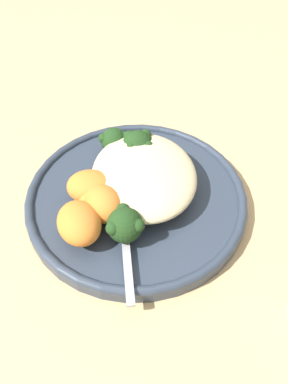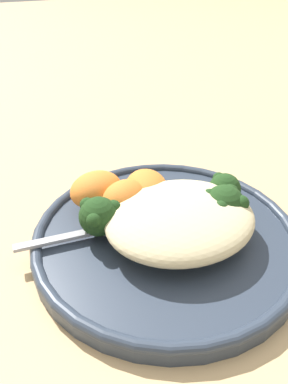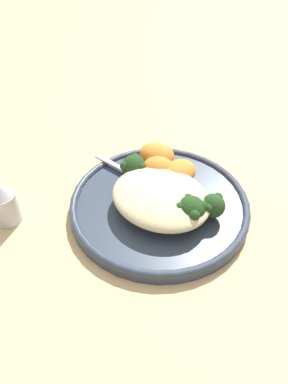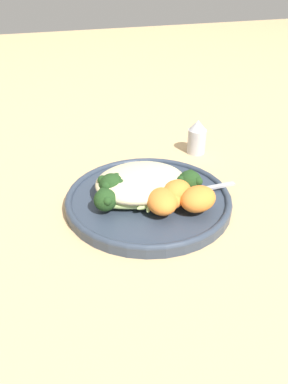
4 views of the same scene
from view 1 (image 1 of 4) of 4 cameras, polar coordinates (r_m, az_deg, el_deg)
ground_plane at (r=0.48m, az=-0.87°, el=-3.42°), size 4.00×4.00×0.00m
plate at (r=0.49m, az=-1.64°, el=-0.80°), size 0.28×0.28×0.02m
quinoa_mound at (r=0.47m, az=0.01°, el=2.68°), size 0.16×0.13×0.04m
broccoli_stalk_0 at (r=0.43m, az=-3.57°, el=-3.85°), size 0.13×0.06×0.04m
broccoli_stalk_1 at (r=0.46m, az=-0.58°, el=-0.26°), size 0.07×0.09×0.03m
broccoli_stalk_2 at (r=0.48m, az=-1.89°, el=2.19°), size 0.03×0.09×0.03m
broccoli_stalk_3 at (r=0.50m, az=-1.37°, el=6.54°), size 0.08×0.09×0.04m
broccoli_stalk_4 at (r=0.51m, az=-4.85°, el=6.62°), size 0.11×0.06×0.04m
sweet_potato_chunk_0 at (r=0.46m, az=-8.03°, el=0.78°), size 0.06×0.07×0.04m
sweet_potato_chunk_1 at (r=0.44m, az=-6.12°, el=-1.80°), size 0.07×0.06×0.04m
sweet_potato_chunk_2 at (r=0.43m, az=-9.84°, el=-4.67°), size 0.07×0.06×0.04m
sweet_potato_chunk_3 at (r=0.46m, az=-7.15°, el=-0.23°), size 0.07×0.06×0.03m
spoon at (r=0.43m, az=-2.95°, el=-6.21°), size 0.12×0.03×0.01m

